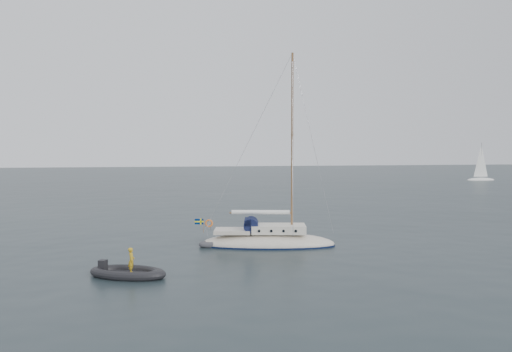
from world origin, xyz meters
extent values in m
plane|color=black|center=(0.00, 0.00, 0.00)|extent=(300.00, 300.00, 0.00)
ellipsoid|color=silver|center=(-2.18, 0.20, 0.14)|extent=(8.44, 2.63, 1.41)
cube|color=white|center=(-1.53, 0.20, 1.11)|extent=(3.38, 1.78, 0.52)
cube|color=silver|center=(-4.43, 0.20, 0.96)|extent=(2.25, 1.78, 0.23)
cylinder|color=#12183A|center=(-3.26, 0.20, 1.36)|extent=(0.90, 1.55, 0.90)
cube|color=#12183A|center=(-3.45, 0.20, 1.55)|extent=(0.42, 1.55, 0.38)
cylinder|color=olive|center=(-0.68, 0.20, 6.47)|extent=(0.14, 0.14, 11.26)
cylinder|color=olive|center=(-0.68, 0.20, 7.03)|extent=(0.05, 2.06, 0.05)
cylinder|color=olive|center=(-2.65, 0.20, 2.11)|extent=(3.94, 0.09, 0.09)
cylinder|color=white|center=(-2.65, 0.20, 2.16)|extent=(3.66, 0.26, 0.26)
cylinder|color=gray|center=(-5.93, 0.20, 1.36)|extent=(0.04, 2.06, 0.04)
torus|color=orange|center=(-5.98, 0.77, 1.36)|extent=(0.51, 0.09, 0.51)
cylinder|color=olive|center=(-6.26, 0.20, 1.27)|extent=(0.03, 0.03, 0.84)
cube|color=#011E59|center=(-6.54, 0.20, 1.55)|extent=(0.56, 0.02, 0.36)
cube|color=yellow|center=(-6.54, 0.20, 1.55)|extent=(0.58, 0.03, 0.08)
cube|color=yellow|center=(-6.44, 0.20, 1.55)|extent=(0.08, 0.03, 0.38)
cylinder|color=black|center=(-2.75, 1.10, 1.11)|extent=(0.17, 0.06, 0.17)
cylinder|color=black|center=(-2.75, -0.70, 1.11)|extent=(0.17, 0.06, 0.17)
cylinder|color=black|center=(-1.99, 1.10, 1.11)|extent=(0.17, 0.06, 0.17)
cylinder|color=black|center=(-1.99, -0.70, 1.11)|extent=(0.17, 0.06, 0.17)
cylinder|color=black|center=(-1.24, 1.10, 1.11)|extent=(0.17, 0.06, 0.17)
cylinder|color=black|center=(-1.24, -0.70, 1.11)|extent=(0.17, 0.06, 0.17)
cylinder|color=black|center=(-0.49, 1.10, 1.11)|extent=(0.17, 0.06, 0.17)
cylinder|color=black|center=(-0.49, -0.70, 1.11)|extent=(0.17, 0.06, 0.17)
cube|color=#47474B|center=(-5.23, 0.81, 0.11)|extent=(1.61, 0.66, 0.09)
cube|color=black|center=(-10.45, -5.95, 0.14)|extent=(2.42, 1.01, 0.12)
cube|color=black|center=(-11.76, -5.95, 0.45)|extent=(0.35, 0.35, 0.60)
imported|color=gold|center=(-10.25, -5.95, 0.80)|extent=(0.44, 0.53, 1.24)
ellipsoid|color=white|center=(53.71, 57.53, 0.05)|extent=(5.98, 1.99, 1.00)
cylinder|color=gray|center=(53.71, 57.53, 3.99)|extent=(0.10, 0.10, 6.98)
cone|color=white|center=(53.66, 57.53, 3.99)|extent=(3.19, 3.19, 6.48)
camera|label=1|loc=(-8.99, -30.31, 6.10)|focal=35.00mm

